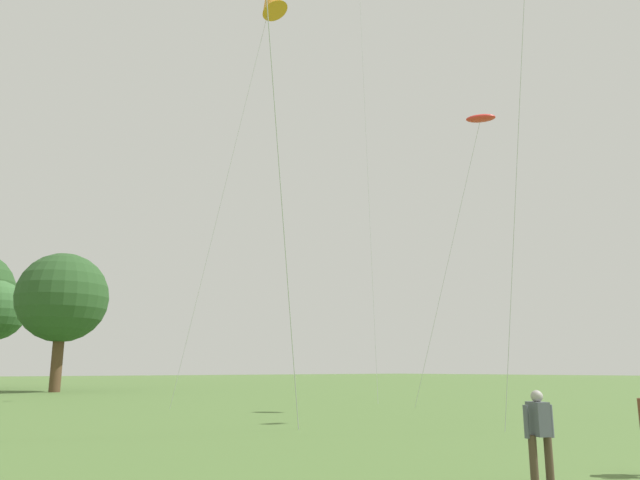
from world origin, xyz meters
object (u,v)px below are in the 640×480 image
at_px(person_tall_center, 539,429).
at_px(tree_pine_center, 63,298).
at_px(small_kite_delta_white, 480,120).
at_px(small_kite_diamond_red, 270,3).

bearing_deg(person_tall_center, tree_pine_center, 18.83).
height_order(person_tall_center, small_kite_delta_white, small_kite_delta_white).
height_order(person_tall_center, tree_pine_center, tree_pine_center).
distance_m(person_tall_center, tree_pine_center, 43.39).
height_order(person_tall_center, small_kite_diamond_red, small_kite_diamond_red).
bearing_deg(small_kite_diamond_red, person_tall_center, 40.63).
bearing_deg(small_kite_diamond_red, tree_pine_center, -119.05).
distance_m(small_kite_delta_white, tree_pine_center, 34.34).
xyz_separation_m(small_kite_delta_white, small_kite_diamond_red, (-7.00, 6.23, 6.02)).
distance_m(person_tall_center, small_kite_diamond_red, 24.29).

